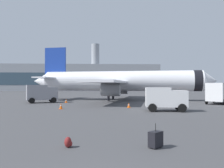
# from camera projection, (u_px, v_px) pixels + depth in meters

# --- Properties ---
(airplane_at_gate) EXTENTS (35.40, 32.22, 10.50)m
(airplane_at_gate) POSITION_uv_depth(u_px,v_px,m) (120.00, 81.00, 45.60)
(airplane_at_gate) COLOR white
(airplane_at_gate) RESTS_ON ground
(service_truck) EXTENTS (5.27, 3.85, 2.90)m
(service_truck) POSITION_uv_depth(u_px,v_px,m) (42.00, 93.00, 38.61)
(service_truck) COLOR gray
(service_truck) RESTS_ON ground
(fuel_truck) EXTENTS (5.73, 6.12, 3.20)m
(fuel_truck) POSITION_uv_depth(u_px,v_px,m) (219.00, 92.00, 36.38)
(fuel_truck) COLOR white
(fuel_truck) RESTS_ON ground
(cargo_van) EXTENTS (4.66, 2.90, 2.60)m
(cargo_van) POSITION_uv_depth(u_px,v_px,m) (165.00, 98.00, 25.90)
(cargo_van) COLOR white
(cargo_van) RESTS_ON ground
(safety_cone_near) EXTENTS (0.44, 0.44, 0.72)m
(safety_cone_near) POSITION_uv_depth(u_px,v_px,m) (61.00, 106.00, 28.22)
(safety_cone_near) COLOR #F2590C
(safety_cone_near) RESTS_ON ground
(safety_cone_mid) EXTENTS (0.44, 0.44, 0.64)m
(safety_cone_mid) POSITION_uv_depth(u_px,v_px,m) (66.00, 101.00, 38.56)
(safety_cone_mid) COLOR #F2590C
(safety_cone_mid) RESTS_ON ground
(safety_cone_far) EXTENTS (0.44, 0.44, 0.62)m
(safety_cone_far) POSITION_uv_depth(u_px,v_px,m) (129.00, 105.00, 29.93)
(safety_cone_far) COLOR #F2590C
(safety_cone_far) RESTS_ON ground
(safety_cone_outer) EXTENTS (0.44, 0.44, 0.72)m
(safety_cone_outer) POSITION_uv_depth(u_px,v_px,m) (178.00, 99.00, 41.98)
(safety_cone_outer) COLOR #F2590C
(safety_cone_outer) RESTS_ON ground
(rolling_suitcase) EXTENTS (0.75, 0.72, 1.10)m
(rolling_suitcase) POSITION_uv_depth(u_px,v_px,m) (156.00, 139.00, 10.64)
(rolling_suitcase) COLOR black
(rolling_suitcase) RESTS_ON ground
(traveller_backpack) EXTENTS (0.36, 0.40, 0.48)m
(traveller_backpack) POSITION_uv_depth(u_px,v_px,m) (68.00, 142.00, 10.71)
(traveller_backpack) COLOR maroon
(traveller_backpack) RESTS_ON ground
(terminal_building) EXTENTS (87.62, 19.48, 26.03)m
(terminal_building) POSITION_uv_depth(u_px,v_px,m) (78.00, 78.00, 131.47)
(terminal_building) COLOR gray
(terminal_building) RESTS_ON ground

